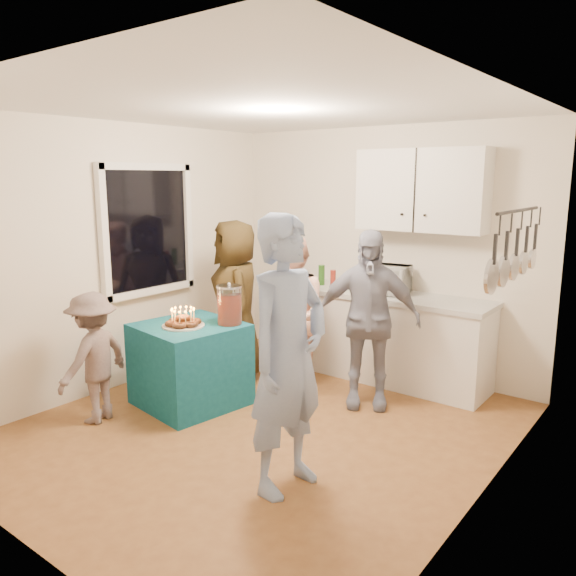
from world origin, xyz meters
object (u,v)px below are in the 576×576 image
Objects in this scene: party_table at (190,364)px; man_birthday at (288,355)px; microwave at (383,279)px; woman_back_right at (367,319)px; woman_back_left at (236,299)px; woman_back_center at (292,314)px; counter at (382,338)px; child_near_left at (94,358)px; punch_jar at (229,306)px.

man_birthday is at bearing -20.28° from party_table.
microwave is 0.80m from woman_back_right.
woman_back_left is (-0.18, 0.83, 0.44)m from party_table.
woman_back_center is at bearing -133.31° from microwave.
counter is 2.85m from child_near_left.
woman_back_center is (-0.54, -0.83, -0.29)m from microwave.
child_near_left is at bearing -123.59° from punch_jar.
party_table is 2.50× the size of punch_jar.
woman_back_right is at bearing 36.37° from party_table.
child_near_left is at bearing 98.34° from man_birthday.
woman_back_right reaches higher than microwave.
party_table is at bearing -140.57° from punch_jar.
woman_back_right is (0.23, -0.73, -0.24)m from microwave.
punch_jar is 0.21× the size of woman_back_left.
man_birthday is 1.21× the size of woman_back_center.
woman_back_center is 1.86m from child_near_left.
counter is 1.44× the size of woman_back_center.
woman_back_center is 1.35× the size of child_near_left.
woman_back_left is 1.01× the size of woman_back_right.
woman_back_center reaches higher than counter.
microwave is 0.34× the size of woman_back_center.
counter is 1.18× the size of man_birthday.
woman_back_center is (0.71, 0.03, -0.06)m from woman_back_left.
microwave is at bearing 70.78° from woman_back_left.
man_birthday is 1.99m from child_near_left.
microwave is at bearing 16.02° from man_birthday.
microwave is 2.11m from party_table.
woman_back_left is at bearing 161.19° from child_near_left.
woman_back_center is 0.78m from woman_back_right.
child_near_left is (-0.66, -0.99, -0.36)m from punch_jar.
punch_jar is 0.18× the size of man_birthday.
child_near_left reaches higher than party_table.
woman_back_center is at bearing 158.97° from woman_back_right.
counter is 6.47× the size of punch_jar.
woman_back_center is (0.24, 0.62, -0.16)m from punch_jar.
woman_back_center reaches higher than child_near_left.
microwave is 1.03m from woman_back_center.
woman_back_right is at bearing 13.55° from man_birthday.
party_table is at bearing -41.38° from woman_back_left.
woman_back_right reaches higher than child_near_left.
man_birthday reaches higher than counter.
child_near_left reaches higher than counter.
woman_back_right is (1.30, 0.96, 0.44)m from party_table.
party_table is 0.96m from woman_back_left.
punch_jar is at bearing 134.40° from child_near_left.
woman_back_left reaches higher than counter.
microwave is at bearing 79.22° from woman_back_right.
man_birthday is 1.64× the size of child_near_left.
child_near_left is at bearing -130.99° from microwave.
party_table is 0.86m from child_near_left.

